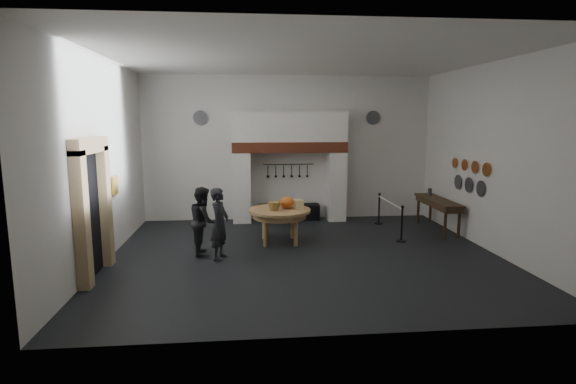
{
  "coord_description": "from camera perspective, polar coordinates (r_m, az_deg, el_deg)",
  "views": [
    {
      "loc": [
        -1.37,
        -10.09,
        3.15
      ],
      "look_at": [
        -0.3,
        0.95,
        1.35
      ],
      "focal_mm": 28.0,
      "sensor_mm": 36.0,
      "label": 1
    }
  ],
  "objects": [
    {
      "name": "door_recess",
      "position": [
        9.8,
        -23.88,
        -2.78
      ],
      "size": [
        0.04,
        1.1,
        2.5
      ],
      "primitive_type": "cube",
      "color": "black",
      "rests_on": "floor"
    },
    {
      "name": "wall_plaque",
      "position": [
        11.43,
        -21.11,
        0.8
      ],
      "size": [
        0.05,
        0.34,
        0.44
      ],
      "primitive_type": "cube",
      "color": "gold",
      "rests_on": "wall_left"
    },
    {
      "name": "floor",
      "position": [
        10.66,
        2.12,
        -7.97
      ],
      "size": [
        9.0,
        8.0,
        0.02
      ],
      "primitive_type": "cube",
      "color": "black",
      "rests_on": "ground"
    },
    {
      "name": "wall_front",
      "position": [
        6.31,
        7.07,
        0.93
      ],
      "size": [
        9.0,
        0.02,
        4.5
      ],
      "primitive_type": "cube",
      "color": "silver",
      "rests_on": "floor"
    },
    {
      "name": "ceiling",
      "position": [
        10.28,
        2.28,
        16.76
      ],
      "size": [
        9.0,
        8.0,
        0.02
      ],
      "primitive_type": "cube",
      "color": "silver",
      "rests_on": "wall_back"
    },
    {
      "name": "cheese_block_small",
      "position": [
        11.77,
        1.15,
        -1.43
      ],
      "size": [
        0.18,
        0.18,
        0.2
      ],
      "primitive_type": "cube",
      "color": "#DED685",
      "rests_on": "work_table"
    },
    {
      "name": "copper_pan_b",
      "position": [
        12.37,
        22.65,
        2.94
      ],
      "size": [
        0.03,
        0.32,
        0.32
      ],
      "primitive_type": "cylinder",
      "rotation": [
        0.0,
        1.57,
        0.0
      ],
      "color": "#C6662D",
      "rests_on": "wall_right"
    },
    {
      "name": "barrier_post_far",
      "position": [
        13.9,
        11.49,
        -2.17
      ],
      "size": [
        0.05,
        0.05,
        0.9
      ],
      "primitive_type": "cylinder",
      "color": "black",
      "rests_on": "floor"
    },
    {
      "name": "copper_pan_d",
      "position": [
        13.35,
        20.44,
        3.48
      ],
      "size": [
        0.03,
        0.28,
        0.28
      ],
      "primitive_type": "cylinder",
      "rotation": [
        0.0,
        1.57,
        0.0
      ],
      "color": "#C6662D",
      "rests_on": "wall_right"
    },
    {
      "name": "wicker_basket",
      "position": [
        11.33,
        -1.79,
        -1.81
      ],
      "size": [
        0.37,
        0.37,
        0.22
      ],
      "primitive_type": "cone",
      "rotation": [
        3.14,
        0.0,
        0.15
      ],
      "color": "olive",
      "rests_on": "work_table"
    },
    {
      "name": "copper_pan_a",
      "position": [
        11.89,
        23.89,
        2.63
      ],
      "size": [
        0.03,
        0.34,
        0.34
      ],
      "primitive_type": "cylinder",
      "rotation": [
        0.0,
        1.57,
        0.0
      ],
      "color": "#C6662D",
      "rests_on": "wall_right"
    },
    {
      "name": "pumpkin",
      "position": [
        11.59,
        -0.14,
        -1.32
      ],
      "size": [
        0.36,
        0.36,
        0.31
      ],
      "primitive_type": "ellipsoid",
      "color": "orange",
      "rests_on": "work_table"
    },
    {
      "name": "chimney_pier_left",
      "position": [
        13.9,
        -5.9,
        0.59
      ],
      "size": [
        0.55,
        0.7,
        2.15
      ],
      "primitive_type": "cube",
      "color": "silver",
      "rests_on": "floor"
    },
    {
      "name": "iron_range",
      "position": [
        14.18,
        0.13,
        -2.58
      ],
      "size": [
        1.9,
        0.45,
        0.5
      ],
      "primitive_type": "cube",
      "color": "black",
      "rests_on": "floor"
    },
    {
      "name": "wall_back",
      "position": [
        14.19,
        0.03,
        5.58
      ],
      "size": [
        9.0,
        0.02,
        4.5
      ],
      "primitive_type": "cube",
      "color": "silver",
      "rests_on": "floor"
    },
    {
      "name": "cheese_block_big",
      "position": [
        11.48,
        1.42,
        -1.61
      ],
      "size": [
        0.22,
        0.22,
        0.24
      ],
      "primitive_type": "cube",
      "color": "tan",
      "rests_on": "work_table"
    },
    {
      "name": "copper_pan_c",
      "position": [
        12.86,
        21.51,
        3.22
      ],
      "size": [
        0.03,
        0.3,
        0.3
      ],
      "primitive_type": "cylinder",
      "rotation": [
        0.0,
        1.57,
        0.0
      ],
      "color": "#C6662D",
      "rests_on": "wall_right"
    },
    {
      "name": "pewter_plate_back_right",
      "position": [
        14.63,
        10.77,
        9.26
      ],
      "size": [
        0.44,
        0.03,
        0.44
      ],
      "primitive_type": "cylinder",
      "rotation": [
        1.57,
        0.0,
        0.0
      ],
      "color": "#4C4C51",
      "rests_on": "wall_back"
    },
    {
      "name": "visitor_far",
      "position": [
        10.71,
        -10.7,
        -3.61
      ],
      "size": [
        0.7,
        0.85,
        1.61
      ],
      "primitive_type": "imported",
      "rotation": [
        0.0,
        0.0,
        1.69
      ],
      "color": "black",
      "rests_on": "floor"
    },
    {
      "name": "pewter_jug",
      "position": [
        14.0,
        17.56,
        -0.01
      ],
      "size": [
        0.12,
        0.12,
        0.22
      ],
      "primitive_type": "cylinder",
      "color": "#434448",
      "rests_on": "side_table"
    },
    {
      "name": "wall_right",
      "position": [
        11.71,
        24.64,
        3.97
      ],
      "size": [
        0.02,
        8.0,
        4.5
      ],
      "primitive_type": "cube",
      "color": "silver",
      "rests_on": "floor"
    },
    {
      "name": "chimney_pier_right",
      "position": [
        14.19,
        6.1,
        0.76
      ],
      "size": [
        0.55,
        0.7,
        2.15
      ],
      "primitive_type": "cube",
      "color": "silver",
      "rests_on": "floor"
    },
    {
      "name": "pewter_plate_back_left",
      "position": [
        14.12,
        -11.08,
        9.25
      ],
      "size": [
        0.44,
        0.03,
        0.44
      ],
      "primitive_type": "cylinder",
      "rotation": [
        1.57,
        0.0,
        0.0
      ],
      "color": "#4C4C51",
      "rests_on": "wall_back"
    },
    {
      "name": "door_jamb_near",
      "position": [
        9.11,
        -24.73,
        -3.37
      ],
      "size": [
        0.22,
        0.3,
        2.6
      ],
      "primitive_type": "cube",
      "color": "tan",
      "rests_on": "floor"
    },
    {
      "name": "barrier_post_near",
      "position": [
        12.04,
        14.25,
        -4.03
      ],
      "size": [
        0.05,
        0.05,
        0.9
      ],
      "primitive_type": "cylinder",
      "color": "black",
      "rests_on": "floor"
    },
    {
      "name": "wall_left",
      "position": [
        10.61,
        -22.71,
        3.63
      ],
      "size": [
        0.02,
        8.0,
        4.5
      ],
      "primitive_type": "cube",
      "color": "silver",
      "rests_on": "floor"
    },
    {
      "name": "door_jamb_far",
      "position": [
        10.41,
        -22.24,
        -1.72
      ],
      "size": [
        0.22,
        0.3,
        2.6
      ],
      "primitive_type": "cube",
      "color": "tan",
      "rests_on": "floor"
    },
    {
      "name": "utensil_rail",
      "position": [
        14.15,
        0.06,
        3.54
      ],
      "size": [
        1.6,
        0.02,
        0.02
      ],
      "primitive_type": "cylinder",
      "rotation": [
        0.0,
        1.57,
        0.0
      ],
      "color": "black",
      "rests_on": "wall_back"
    },
    {
      "name": "chimney_hood",
      "position": [
        13.81,
        0.17,
        8.26
      ],
      "size": [
        3.5,
        0.7,
        0.9
      ],
      "primitive_type": "cube",
      "color": "silver",
      "rests_on": "hearth_brick_band"
    },
    {
      "name": "bread_loaf",
      "position": [
        11.83,
        -1.7,
        -1.56
      ],
      "size": [
        0.31,
        0.18,
        0.13
      ],
      "primitive_type": "ellipsoid",
      "color": "#A4693A",
      "rests_on": "work_table"
    },
    {
      "name": "barrier_rope",
      "position": [
        12.89,
        12.83,
        -1.3
      ],
      "size": [
        0.04,
        2.0,
        0.04
      ],
      "primitive_type": "cylinder",
      "rotation": [
        1.57,
        0.0,
        0.0
      ],
      "color": "white",
      "rests_on": "barrier_post_near"
    },
    {
      "name": "pewter_plate_right",
      "position": [
        13.18,
        20.79,
        1.2
      ],
      "size": [
        0.03,
        0.4,
        0.4
      ],
      "primitive_type": "cylinder",
      "rotation": [
        0.0,
        1.57,
        0.0
      ],
      "color": "#4C4C51",
      "rests_on": "wall_right"
    },
    {
      "name": "hearth_brick_band",
      "position": [
        13.84,
        0.17,
        5.74
      ],
      "size": [
        3.5,
        0.72,
        0.32
      ],
      "primitive_type": "cube",
      "color": "#9E442B",
      "rests_on": "chimney_pier_left"
    },
    {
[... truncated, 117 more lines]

